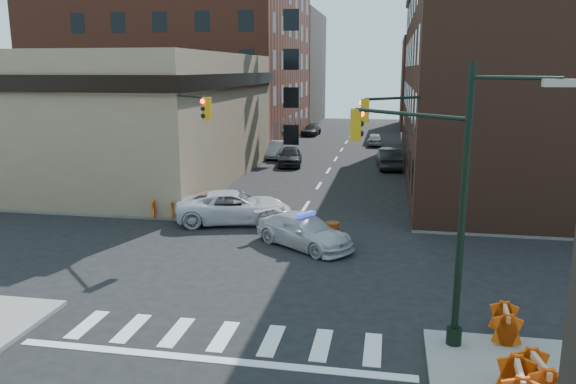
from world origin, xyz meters
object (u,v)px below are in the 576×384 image
at_px(pickup, 234,207).
at_px(parked_car_wfar, 276,149).
at_px(barricade_se_a, 505,324).
at_px(police_car, 304,231).
at_px(parked_car_enear, 389,159).
at_px(pedestrian_a, 147,189).
at_px(pedestrian_b, 76,191).
at_px(barricade_nw_a, 164,208).
at_px(barrel_road, 332,234).
at_px(barrel_bank, 203,203).
at_px(parked_car_wnear, 290,156).

relative_size(pickup, parked_car_wfar, 1.32).
bearing_deg(barricade_se_a, police_car, 46.11).
height_order(parked_car_enear, pedestrian_a, pedestrian_a).
bearing_deg(pedestrian_b, pedestrian_a, -16.62).
bearing_deg(barricade_nw_a, pedestrian_b, 159.76).
xyz_separation_m(barrel_road, barricade_se_a, (6.00, -8.45, 0.07)).
relative_size(pedestrian_a, barricade_se_a, 1.57).
xyz_separation_m(parked_car_enear, barrel_road, (-2.43, -21.08, -0.27)).
xyz_separation_m(police_car, parked_car_enear, (3.69, 21.43, 0.10)).
relative_size(barrel_road, barricade_nw_a, 0.82).
height_order(pedestrian_b, barrel_road, pedestrian_b).
bearing_deg(barricade_se_a, parked_car_enear, 11.17).
bearing_deg(parked_car_enear, parked_car_wfar, -26.48).
bearing_deg(pickup, barrel_bank, 38.54).
relative_size(parked_car_wfar, parked_car_enear, 0.91).
distance_m(police_car, parked_car_wfar, 26.27).
height_order(pickup, barricade_se_a, pickup).
height_order(police_car, barricade_se_a, police_car).
distance_m(parked_car_wnear, barrel_road, 21.92).
height_order(police_car, barrel_bank, police_car).
height_order(police_car, parked_car_enear, parked_car_enear).
bearing_deg(barricade_nw_a, parked_car_enear, 47.39).
bearing_deg(police_car, parked_car_wnear, 46.92).
relative_size(pedestrian_a, barricade_nw_a, 1.46).
relative_size(pickup, barricade_se_a, 4.82).
height_order(pickup, parked_car_wfar, pickup).
xyz_separation_m(parked_car_enear, pedestrian_b, (-17.63, -17.04, 0.31)).
height_order(pickup, barrel_bank, pickup).
distance_m(police_car, pickup, 5.44).
xyz_separation_m(police_car, barricade_nw_a, (-8.13, 3.29, -0.07)).
relative_size(parked_car_wfar, barricade_se_a, 3.65).
xyz_separation_m(parked_car_enear, barrel_bank, (-10.24, -16.34, -0.28)).
relative_size(pickup, barrel_road, 5.47).
bearing_deg(pedestrian_b, parked_car_enear, 10.04).
distance_m(pedestrian_a, barrel_bank, 3.64).
xyz_separation_m(pickup, parked_car_enear, (7.94, 18.04, -0.01)).
distance_m(parked_car_enear, pedestrian_b, 24.52).
bearing_deg(police_car, barrel_road, -39.57).
height_order(parked_car_wnear, barrel_bank, parked_car_wnear).
distance_m(pickup, parked_car_wnear, 18.11).
relative_size(parked_car_wnear, pedestrian_a, 2.38).
bearing_deg(pickup, barricade_nw_a, 76.30).
distance_m(parked_car_wfar, barrel_bank, 20.36).
relative_size(barrel_bank, barricade_nw_a, 0.80).
height_order(parked_car_wfar, barrel_road, parked_car_wfar).
height_order(pedestrian_a, pedestrian_b, pedestrian_a).
relative_size(police_car, pedestrian_b, 2.56).
bearing_deg(barrel_road, barricade_nw_a, 162.58).
bearing_deg(parked_car_enear, barrel_road, 78.34).
height_order(police_car, parked_car_wfar, parked_car_wfar).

